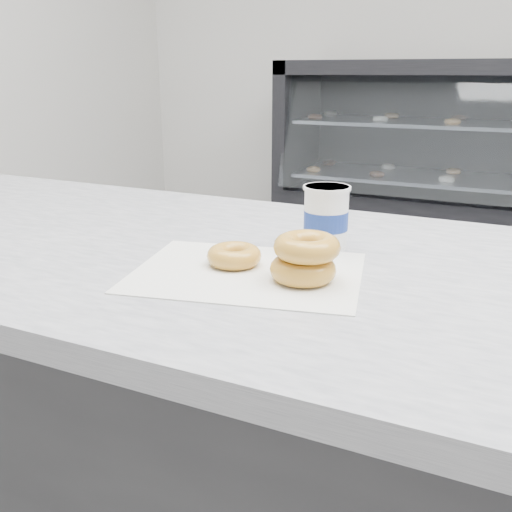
{
  "coord_description": "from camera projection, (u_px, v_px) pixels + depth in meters",
  "views": [
    {
      "loc": [
        0.19,
        -1.42,
        1.19
      ],
      "look_at": [
        -0.16,
        -0.68,
        0.93
      ],
      "focal_mm": 40.0,
      "sensor_mm": 36.0,
      "label": 1
    }
  ],
  "objects": [
    {
      "name": "ground",
      "position": [
        404.0,
        499.0,
        1.66
      ],
      "size": [
        5.0,
        5.0,
        0.0
      ],
      "primitive_type": "plane",
      "color": "gray",
      "rests_on": "ground"
    },
    {
      "name": "counter",
      "position": [
        356.0,
        510.0,
        1.01
      ],
      "size": [
        3.06,
        0.76,
        0.9
      ],
      "color": "#333335",
      "rests_on": "ground"
    },
    {
      "name": "display_case",
      "position": [
        484.0,
        196.0,
        3.34
      ],
      "size": [
        2.4,
        0.74,
        1.25
      ],
      "color": "black",
      "rests_on": "ground"
    },
    {
      "name": "wax_paper",
      "position": [
        247.0,
        272.0,
        0.86
      ],
      "size": [
        0.39,
        0.33,
        0.0
      ],
      "primitive_type": "cube",
      "rotation": [
        0.0,
        0.0,
        0.21
      ],
      "color": "silver",
      "rests_on": "counter"
    },
    {
      "name": "donut_single",
      "position": [
        234.0,
        256.0,
        0.89
      ],
      "size": [
        0.11,
        0.11,
        0.03
      ],
      "primitive_type": "torus",
      "rotation": [
        0.0,
        0.0,
        0.34
      ],
      "color": "gold",
      "rests_on": "wax_paper"
    },
    {
      "name": "donut_stack",
      "position": [
        305.0,
        258.0,
        0.82
      ],
      "size": [
        0.1,
        0.1,
        0.07
      ],
      "color": "gold",
      "rests_on": "wax_paper"
    },
    {
      "name": "coffee_cup",
      "position": [
        326.0,
        216.0,
        0.97
      ],
      "size": [
        0.09,
        0.09,
        0.11
      ],
      "rotation": [
        0.0,
        0.0,
        0.22
      ],
      "color": "white",
      "rests_on": "counter"
    }
  ]
}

